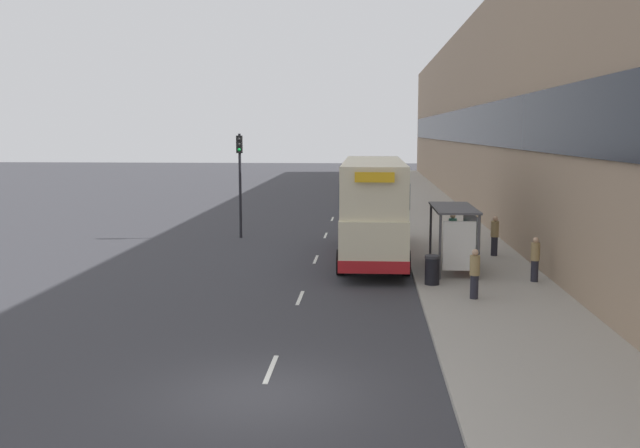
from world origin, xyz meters
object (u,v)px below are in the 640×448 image
object	(u,v)px
bus_shelter	(459,227)
litter_bin	(432,270)
pedestrian_1	(453,233)
pedestrian_at_shelter	(535,259)
car_1	(364,199)
traffic_light_far_kerb	(240,169)
pedestrian_3	(495,235)
double_decker_bus_near	(373,207)
car_0	(368,172)
pedestrian_2	(475,273)

from	to	relation	value
bus_shelter	litter_bin	bearing A→B (deg)	-115.60
pedestrian_1	pedestrian_at_shelter	bearing A→B (deg)	-68.26
car_1	traffic_light_far_kerb	distance (m)	14.12
pedestrian_at_shelter	pedestrian_3	size ratio (longest dim) A/B	0.93
pedestrian_1	litter_bin	distance (m)	6.69
double_decker_bus_near	car_0	xyz separation A→B (m)	(-0.21, 51.07, -1.43)
pedestrian_2	litter_bin	world-z (taller)	pedestrian_2
double_decker_bus_near	traffic_light_far_kerb	world-z (taller)	traffic_light_far_kerb
car_1	traffic_light_far_kerb	bearing A→B (deg)	-117.57
pedestrian_1	double_decker_bus_near	bearing A→B (deg)	-167.56
car_1	pedestrian_2	distance (m)	26.17
litter_bin	traffic_light_far_kerb	world-z (taller)	traffic_light_far_kerb
pedestrian_1	pedestrian_3	size ratio (longest dim) A/B	1.04
pedestrian_3	litter_bin	distance (m)	6.97
bus_shelter	double_decker_bus_near	world-z (taller)	double_decker_bus_near
car_0	pedestrian_at_shelter	bearing A→B (deg)	-83.85
traffic_light_far_kerb	litter_bin	bearing A→B (deg)	-52.18
bus_shelter	traffic_light_far_kerb	bearing A→B (deg)	138.56
pedestrian_1	pedestrian_2	xyz separation A→B (m)	(-0.29, -8.61, -0.09)
car_1	litter_bin	xyz separation A→B (m)	(2.54, -23.81, -0.22)
car_1	litter_bin	size ratio (longest dim) A/B	3.75
pedestrian_1	pedestrian_3	bearing A→B (deg)	-11.41
pedestrian_1	litter_bin	size ratio (longest dim) A/B	1.73
bus_shelter	litter_bin	distance (m)	3.08
double_decker_bus_near	car_1	xyz separation A→B (m)	(-0.46, 18.07, -1.39)
litter_bin	pedestrian_at_shelter	bearing A→B (deg)	11.51
pedestrian_at_shelter	pedestrian_2	world-z (taller)	pedestrian_2
car_1	pedestrian_at_shelter	world-z (taller)	car_1
litter_bin	car_0	bearing A→B (deg)	92.30
car_0	traffic_light_far_kerb	distance (m)	45.85
litter_bin	car_1	bearing A→B (deg)	96.08
bus_shelter	pedestrian_at_shelter	bearing A→B (deg)	-35.17
double_decker_bus_near	car_0	world-z (taller)	double_decker_bus_near
car_1	pedestrian_at_shelter	xyz separation A→B (m)	(6.29, -23.05, 0.08)
traffic_light_far_kerb	car_1	bearing A→B (deg)	62.43
pedestrian_3	traffic_light_far_kerb	distance (m)	13.57
pedestrian_1	litter_bin	bearing A→B (deg)	-102.64
double_decker_bus_near	pedestrian_3	world-z (taller)	double_decker_bus_near
pedestrian_2	car_1	bearing A→B (deg)	98.16
car_0	pedestrian_2	xyz separation A→B (m)	(3.46, -58.90, 0.13)
car_1	pedestrian_2	size ratio (longest dim) A/B	2.41
pedestrian_3	car_1	bearing A→B (deg)	108.13
pedestrian_2	traffic_light_far_kerb	distance (m)	17.18
pedestrian_2	traffic_light_far_kerb	size ratio (longest dim) A/B	0.30
pedestrian_at_shelter	pedestrian_2	size ratio (longest dim) A/B	0.99
car_0	pedestrian_3	xyz separation A→B (m)	(5.53, -50.65, 0.18)
bus_shelter	car_1	distance (m)	21.61
pedestrian_3	litter_bin	world-z (taller)	pedestrian_3
pedestrian_2	double_decker_bus_near	bearing A→B (deg)	112.56
pedestrian_2	pedestrian_3	world-z (taller)	pedestrian_3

